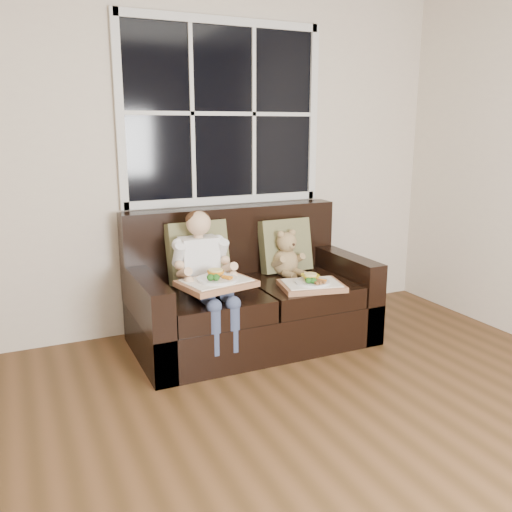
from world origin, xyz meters
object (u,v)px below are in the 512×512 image
tray_right (312,284)px  child (204,265)px  loveseat (249,300)px  teddy_bear (286,256)px  tray_left (216,282)px

tray_right → child: bearing=174.5°
child → tray_right: (0.71, -0.22, -0.16)m
loveseat → teddy_bear: 0.44m
tray_right → teddy_bear: bearing=101.2°
tray_left → tray_right: 0.71m
teddy_bear → tray_right: 0.41m
child → teddy_bear: (0.72, 0.17, -0.05)m
loveseat → child: 0.52m
tray_right → loveseat: bearing=145.9°
child → teddy_bear: 0.74m
teddy_bear → tray_right: size_ratio=0.74×
teddy_bear → tray_right: bearing=-99.6°
child → tray_right: child is taller
child → tray_left: size_ratio=1.64×
loveseat → tray_left: (-0.37, -0.32, 0.27)m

